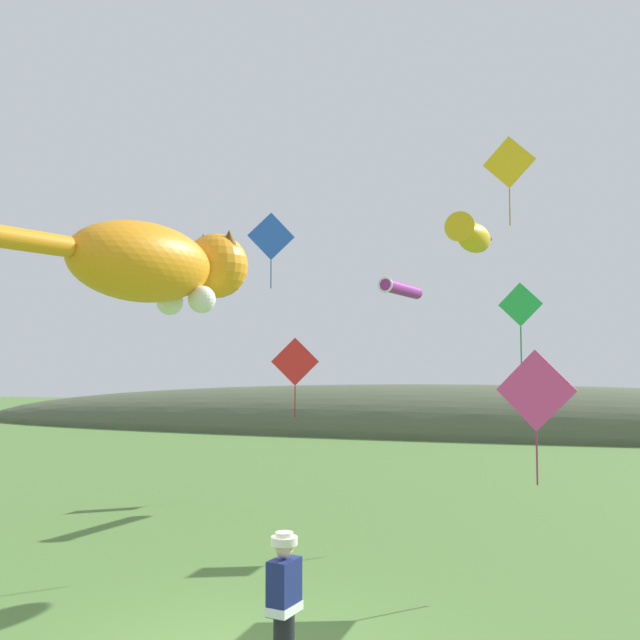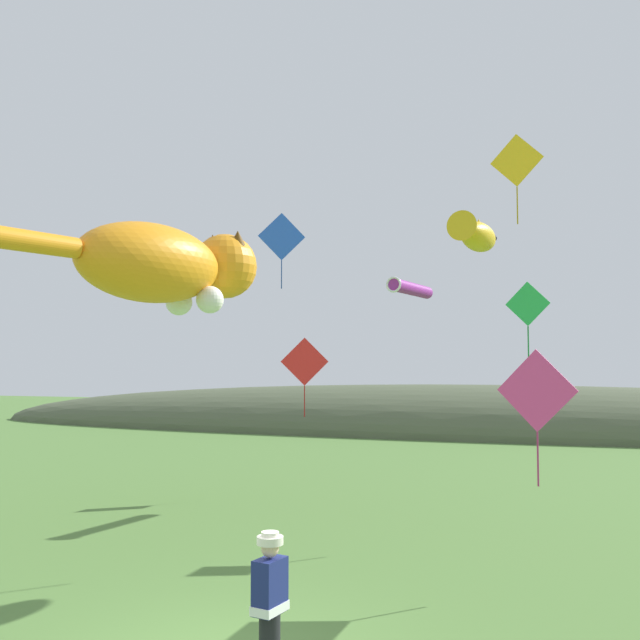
% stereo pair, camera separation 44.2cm
% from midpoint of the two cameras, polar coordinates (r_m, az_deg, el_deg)
% --- Properties ---
extents(distant_hill_ridge, '(62.74, 11.68, 5.13)m').
position_cam_midpoint_polar(distant_hill_ridge, '(39.72, 13.77, -8.77)').
color(distant_hill_ridge, '#4C563D').
rests_on(distant_hill_ridge, ground).
extents(festival_attendant, '(0.34, 0.46, 1.77)m').
position_cam_midpoint_polar(festival_attendant, '(8.56, -4.48, -21.93)').
color(festival_attendant, black).
rests_on(festival_attendant, ground).
extents(kite_giant_cat, '(3.45, 7.43, 2.35)m').
position_cam_midpoint_polar(kite_giant_cat, '(18.54, -13.39, 4.29)').
color(kite_giant_cat, orange).
extents(kite_fish_windsock, '(0.87, 2.26, 0.68)m').
position_cam_midpoint_polar(kite_fish_windsock, '(15.05, 11.20, 6.63)').
color(kite_fish_windsock, gold).
extents(kite_tube_streamer, '(0.85, 2.61, 0.44)m').
position_cam_midpoint_polar(kite_tube_streamer, '(20.39, 5.91, 2.48)').
color(kite_tube_streamer, '#8C268C').
extents(kite_diamond_gold, '(1.25, 0.27, 2.17)m').
position_cam_midpoint_polar(kite_diamond_gold, '(17.99, 14.19, 12.09)').
color(kite_diamond_gold, yellow).
extents(kite_diamond_red, '(1.30, 0.53, 2.30)m').
position_cam_midpoint_polar(kite_diamond_red, '(20.71, -2.62, -3.38)').
color(kite_diamond_red, red).
extents(kite_diamond_green, '(1.00, 0.22, 1.92)m').
position_cam_midpoint_polar(kite_diamond_green, '(16.91, 15.02, 1.14)').
color(kite_diamond_green, green).
extents(kite_diamond_pink, '(1.33, 0.45, 2.29)m').
position_cam_midpoint_polar(kite_diamond_pink, '(12.63, 15.92, -5.49)').
color(kite_diamond_pink, '#E53F8C').
extents(kite_diamond_blue, '(1.32, 0.77, 2.42)m').
position_cam_midpoint_polar(kite_diamond_blue, '(22.68, -4.49, 6.66)').
color(kite_diamond_blue, blue).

